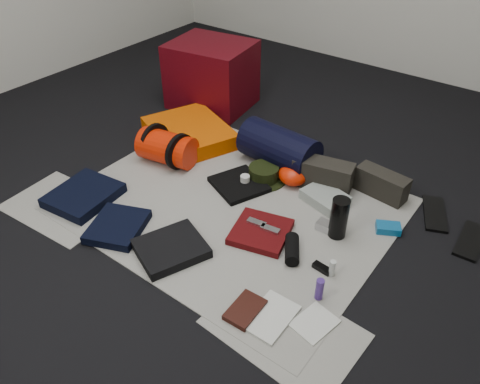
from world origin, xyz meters
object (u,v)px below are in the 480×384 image
Objects in this scene: sleeping_pad at (189,133)px; stuff_sack at (167,148)px; compact_camera at (327,227)px; navy_duffel at (279,148)px; red_cabinet at (212,75)px; water_bottle at (339,218)px; paperback_book at (245,310)px.

stuff_sack is (0.07, -0.27, 0.05)m from sleeping_pad.
navy_duffel is at bearing 144.69° from compact_camera.
compact_camera is at bearing -29.72° from navy_duffel.
compact_camera is at bearing 1.21° from stuff_sack.
red_cabinet is 5.23× the size of compact_camera.
stuff_sack is at bearing 179.73° from compact_camera.
stuff_sack is 1.54× the size of water_bottle.
compact_camera is (1.13, -0.25, -0.03)m from sleeping_pad.
paperback_book is at bearing -38.98° from sleeping_pad.
sleeping_pad reaches higher than paperback_book.
paperback_book is (1.32, -1.38, -0.21)m from red_cabinet.
stuff_sack reaches higher than paperback_book.
paperback_book is at bearing -93.58° from compact_camera.
stuff_sack is at bearing -77.73° from red_cabinet.
stuff_sack is 1.11m from water_bottle.
paperback_book is (1.03, -0.62, -0.08)m from stuff_sack.
navy_duffel is at bearing 8.80° from sleeping_pad.
stuff_sack is at bearing -179.02° from water_bottle.
navy_duffel is 0.66m from water_bottle.
water_bottle is (0.56, -0.35, -0.01)m from navy_duffel.
paperback_book is (-0.02, -0.64, -0.01)m from compact_camera.
red_cabinet reaches higher than navy_duffel.
red_cabinet is at bearing 158.54° from navy_duffel.
stuff_sack is 0.65m from navy_duffel.
compact_camera is (1.34, -0.74, -0.20)m from red_cabinet.
red_cabinet is at bearing 113.61° from sleeping_pad.
compact_camera is at bearing 176.53° from water_bottle.
red_cabinet is 1.54m from compact_camera.
water_bottle is at bearing -27.35° from navy_duffel.
paperback_book is at bearing -59.64° from navy_duffel.
sleeping_pad is 1.65× the size of stuff_sack.
sleeping_pad is 1.21m from water_bottle.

